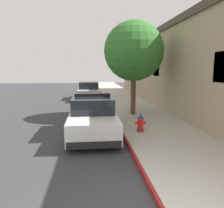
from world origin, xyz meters
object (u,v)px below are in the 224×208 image
police_cruiser (93,116)px  parked_car_silver_ahead (89,91)px  fire_hydrant (141,123)px  street_tree (134,51)px

police_cruiser → parked_car_silver_ahead: bearing=90.8°
police_cruiser → parked_car_silver_ahead: (-0.15, 10.75, -0.00)m
fire_hydrant → street_tree: bearing=83.6°
parked_car_silver_ahead → fire_hydrant: size_ratio=6.37×
parked_car_silver_ahead → street_tree: street_tree is taller
fire_hydrant → parked_car_silver_ahead: bearing=100.5°
police_cruiser → parked_car_silver_ahead: size_ratio=1.00×
police_cruiser → street_tree: 4.85m
police_cruiser → fire_hydrant: police_cruiser is taller
parked_car_silver_ahead → fire_hydrant: bearing=-79.5°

